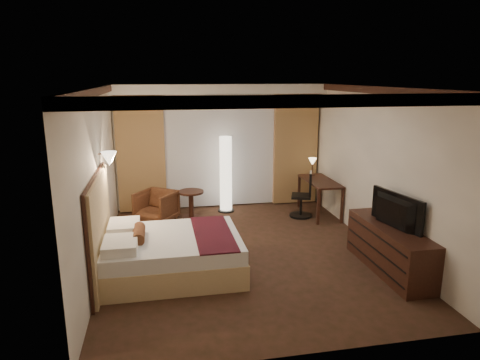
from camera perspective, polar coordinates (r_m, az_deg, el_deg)
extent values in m
cube|color=#302212|center=(7.23, 0.61, -9.64)|extent=(4.50, 5.50, 0.01)
cube|color=white|center=(6.64, 0.67, 12.28)|extent=(4.50, 5.50, 0.01)
cube|color=beige|center=(9.47, -2.72, 4.49)|extent=(4.50, 0.02, 2.70)
cube|color=beige|center=(6.74, -18.45, -0.01)|extent=(0.02, 5.50, 2.70)
cube|color=beige|center=(7.58, 17.55, 1.53)|extent=(0.02, 5.50, 2.70)
cube|color=white|center=(9.10, -2.58, 12.03)|extent=(4.50, 0.50, 0.20)
cube|color=silver|center=(9.41, -2.64, 3.81)|extent=(2.48, 0.04, 2.45)
cube|color=#9D7E48|center=(9.26, -13.07, 3.31)|extent=(1.00, 0.14, 2.45)
cube|color=#9D7E48|center=(9.74, 7.38, 4.06)|extent=(1.00, 0.14, 2.45)
imported|color=#482515|center=(8.72, -11.11, -3.30)|extent=(0.93, 0.92, 0.70)
imported|color=black|center=(6.63, 19.52, -3.41)|extent=(0.78, 1.14, 0.14)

